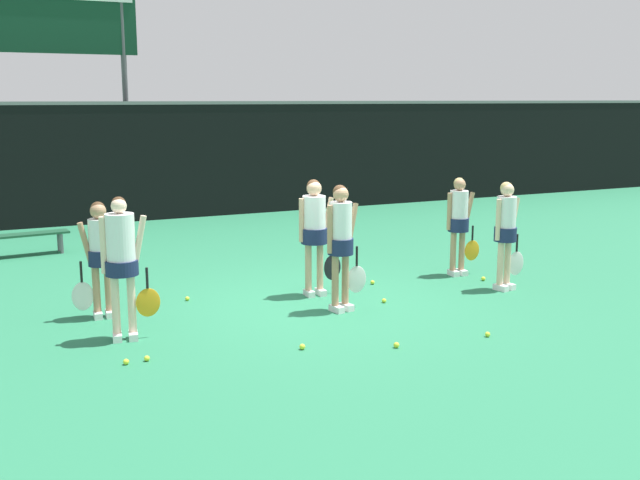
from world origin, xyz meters
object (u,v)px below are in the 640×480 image
Objects in this scene: tennis_ball_0 at (187,299)px; tennis_ball_4 at (396,345)px; tennis_ball_1 at (302,347)px; player_5 at (459,219)px; player_0 at (122,255)px; player_1 at (341,237)px; player_4 at (315,227)px; tennis_ball_7 at (384,301)px; player_2 at (506,227)px; tennis_ball_5 at (126,362)px; bench_courtside at (19,237)px; tennis_ball_8 at (147,358)px; scoreboard at (58,38)px; tennis_ball_9 at (483,279)px; player_3 at (100,251)px; tennis_ball_3 at (373,282)px; tennis_ball_2 at (488,334)px.

tennis_ball_0 is 0.91× the size of tennis_ball_4.
player_5 is at bearing 31.28° from tennis_ball_1.
player_1 is at bearing 9.05° from player_0.
tennis_ball_7 is at bearing -46.08° from player_4.
player_2 is 25.20× the size of tennis_ball_5.
player_2 reaches higher than bench_courtside.
tennis_ball_1 is 0.99× the size of tennis_ball_4.
tennis_ball_5 is 0.24m from tennis_ball_8.
player_5 is (5.18, -9.61, -3.45)m from scoreboard.
player_2 is 1.13m from player_5.
player_4 is at bearing 61.83° from tennis_ball_1.
bench_courtside is at bearing 141.75° from tennis_ball_9.
player_5 is (2.77, 0.17, -0.09)m from player_4.
player_4 is (3.14, -0.18, 0.13)m from player_3.
player_3 is at bearing 165.25° from tennis_ball_7.
player_0 reaches higher than tennis_ball_0.
player_0 is at bearing -93.33° from scoreboard.
scoreboard is 11.45m from player_5.
tennis_ball_4 reaches higher than tennis_ball_8.
player_1 is 25.39× the size of tennis_ball_1.
tennis_ball_4 reaches higher than tennis_ball_3.
tennis_ball_3 is 1.87m from tennis_ball_9.
player_4 is 25.01× the size of tennis_ball_9.
bench_courtside is at bearing 122.75° from tennis_ball_2.
tennis_ball_1 is (1.22, -12.02, -4.39)m from scoreboard.
player_5 is at bearing 104.77° from tennis_ball_9.
tennis_ball_5 is (-0.80, -11.64, -4.39)m from scoreboard.
player_5 reaches higher than tennis_ball_0.
tennis_ball_3 is (4.27, 0.03, -0.90)m from player_3.
tennis_ball_1 is 1.07× the size of tennis_ball_7.
bench_courtside is 1.03× the size of player_0.
player_1 is 27.18× the size of tennis_ball_7.
scoreboard reaches higher than tennis_ball_1.
player_5 is at bearing 60.98° from tennis_ball_2.
player_1 is 1.28m from tennis_ball_7.
player_3 is 3.14m from player_4.
tennis_ball_9 is at bearing -44.19° from bench_courtside.
tennis_ball_5 is 4.09m from tennis_ball_7.
player_5 is at bearing -41.85° from bench_courtside.
player_1 is at bearing 17.26° from tennis_ball_8.
tennis_ball_7 is (3.78, 0.09, -1.04)m from player_0.
tennis_ball_2 is at bearing -65.53° from player_4.
tennis_ball_1 is at bearing -47.71° from player_3.
tennis_ball_7 is at bearing 14.42° from tennis_ball_5.
tennis_ball_9 is at bearing -62.30° from scoreboard.
tennis_ball_3 reaches higher than tennis_ball_7.
tennis_ball_7 is (-2.03, -1.01, -0.94)m from player_5.
player_0 is at bearing -81.53° from player_3.
tennis_ball_2 is 1.00× the size of tennis_ball_7.
tennis_ball_0 is at bearing 60.16° from tennis_ball_5.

